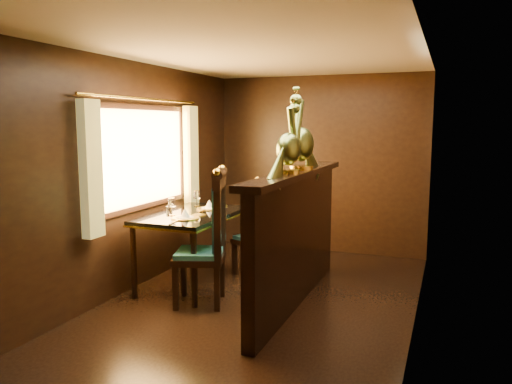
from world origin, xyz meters
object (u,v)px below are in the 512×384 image
(dining_table, at_px, (192,219))
(peacock_right, at_px, (301,129))
(chair_left, at_px, (212,233))
(peacock_left, at_px, (289,135))
(chair_right, at_px, (263,224))

(dining_table, xyz_separation_m, peacock_right, (1.26, 0.01, 1.01))
(dining_table, relative_size, chair_left, 1.00)
(chair_left, distance_m, peacock_left, 1.26)
(chair_right, xyz_separation_m, peacock_right, (0.64, -0.58, 1.13))
(peacock_left, bearing_deg, dining_table, 161.60)
(dining_table, height_order, chair_right, chair_right)
(chair_left, xyz_separation_m, peacock_left, (0.78, 0.05, 0.99))
(chair_left, bearing_deg, dining_table, 117.04)
(chair_right, relative_size, peacock_left, 1.69)
(chair_left, bearing_deg, peacock_right, 12.71)
(chair_left, height_order, chair_right, chair_left)
(chair_left, bearing_deg, chair_right, 63.72)
(peacock_left, xyz_separation_m, peacock_right, (0.00, 0.42, 0.05))
(chair_left, height_order, peacock_left, peacock_left)
(dining_table, height_order, peacock_right, peacock_right)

